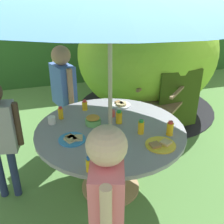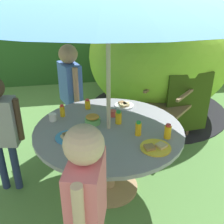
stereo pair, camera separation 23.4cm
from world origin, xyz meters
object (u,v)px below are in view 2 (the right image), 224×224
at_px(plate_back_edge, 69,137).
at_px(juice_bottle_near_right, 119,118).
at_px(juice_bottle_near_left, 88,104).
at_px(juice_bottle_far_right, 78,163).
at_px(cup_far, 113,113).
at_px(wooden_chair, 172,98).
at_px(child_in_pink_shirt, 87,197).
at_px(garden_table, 109,141).
at_px(juice_bottle_center_back, 138,129).
at_px(child_in_grey_shirt, 0,122).
at_px(plate_center_front, 155,147).
at_px(juice_bottle_far_left, 62,111).
at_px(juice_bottle_mid_left, 168,132).
at_px(plate_mid_right, 124,105).
at_px(dome_tent, 161,56).
at_px(child_in_blue_shirt, 70,84).
at_px(cup_near, 53,117).
at_px(snack_bowl, 93,119).

distance_m(plate_back_edge, juice_bottle_near_right, 0.50).
distance_m(juice_bottle_near_left, juice_bottle_near_right, 0.44).
bearing_deg(juice_bottle_far_right, juice_bottle_near_left, 80.89).
xyz_separation_m(juice_bottle_near_left, cup_far, (0.23, -0.21, -0.02)).
relative_size(wooden_chair, child_in_pink_shirt, 0.75).
bearing_deg(garden_table, cup_far, 70.68).
relative_size(juice_bottle_far_right, cup_far, 1.83).
bearing_deg(juice_bottle_center_back, wooden_chair, 55.11).
distance_m(child_in_grey_shirt, child_in_pink_shirt, 1.30).
xyz_separation_m(child_in_grey_shirt, plate_center_front, (1.28, -0.55, -0.05)).
xyz_separation_m(juice_bottle_far_left, juice_bottle_mid_left, (0.87, -0.56, 0.00)).
relative_size(juice_bottle_near_right, cup_far, 1.97).
distance_m(child_in_grey_shirt, plate_mid_right, 1.23).
bearing_deg(plate_mid_right, plate_center_front, -84.70).
relative_size(dome_tent, child_in_grey_shirt, 2.01).
distance_m(plate_back_edge, plate_center_front, 0.73).
relative_size(plate_center_front, juice_bottle_near_right, 1.94).
relative_size(wooden_chair, juice_bottle_far_right, 8.00).
height_order(child_in_blue_shirt, cup_near, child_in_blue_shirt).
distance_m(wooden_chair, snack_bowl, 1.35).
bearing_deg(plate_mid_right, child_in_blue_shirt, 138.81).
relative_size(garden_table, child_in_grey_shirt, 1.14).
relative_size(wooden_chair, juice_bottle_mid_left, 7.28).
distance_m(snack_bowl, juice_bottle_near_left, 0.32).
bearing_deg(cup_far, child_in_pink_shirt, -107.17).
height_order(child_in_pink_shirt, plate_mid_right, child_in_pink_shirt).
height_order(juice_bottle_near_left, juice_bottle_mid_left, juice_bottle_mid_left).
relative_size(child_in_pink_shirt, juice_bottle_near_left, 11.77).
height_order(child_in_grey_shirt, juice_bottle_center_back, child_in_grey_shirt).
distance_m(plate_mid_right, juice_bottle_far_right, 1.12).
bearing_deg(cup_far, plate_back_edge, -142.93).
height_order(dome_tent, child_in_grey_shirt, dome_tent).
bearing_deg(plate_back_edge, plate_center_front, -22.34).
height_order(juice_bottle_far_right, juice_bottle_mid_left, juice_bottle_mid_left).
xyz_separation_m(child_in_blue_shirt, juice_bottle_near_right, (0.41, -0.84, -0.05)).
bearing_deg(juice_bottle_mid_left, child_in_blue_shirt, 123.40).
xyz_separation_m(child_in_pink_shirt, snack_bowl, (0.15, 1.06, -0.07)).
relative_size(child_in_blue_shirt, child_in_grey_shirt, 1.07).
height_order(snack_bowl, juice_bottle_mid_left, juice_bottle_mid_left).
height_order(juice_bottle_far_left, juice_bottle_far_right, juice_bottle_far_left).
relative_size(dome_tent, cup_near, 34.07).
height_order(plate_center_front, cup_far, cup_far).
bearing_deg(juice_bottle_center_back, cup_far, 111.63).
xyz_separation_m(garden_table, cup_far, (0.08, 0.23, 0.17)).
bearing_deg(cup_far, garden_table, -109.32).
xyz_separation_m(child_in_grey_shirt, plate_mid_right, (1.20, 0.27, -0.05)).
xyz_separation_m(juice_bottle_near_left, juice_bottle_mid_left, (0.61, -0.69, 0.01)).
bearing_deg(juice_bottle_far_right, child_in_blue_shirt, 89.95).
xyz_separation_m(cup_near, cup_far, (0.58, -0.01, -0.00)).
relative_size(snack_bowl, juice_bottle_mid_left, 1.13).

